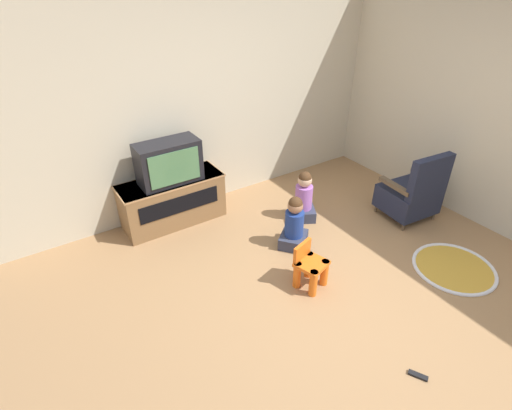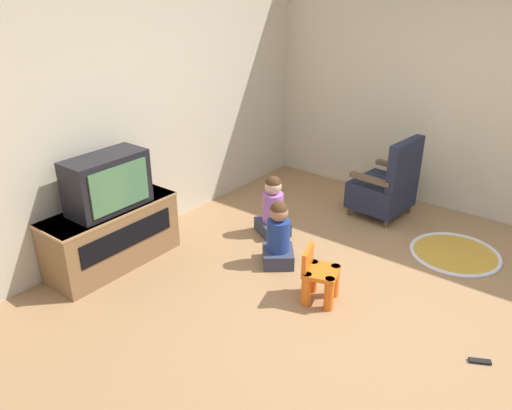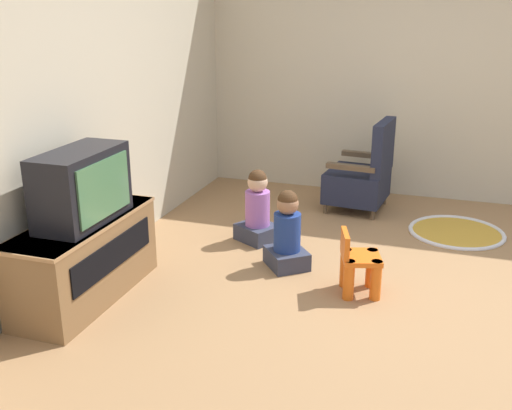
{
  "view_description": "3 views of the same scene",
  "coord_description": "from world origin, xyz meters",
  "px_view_note": "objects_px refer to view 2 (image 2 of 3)",
  "views": [
    {
      "loc": [
        -2.32,
        -1.83,
        2.81
      ],
      "look_at": [
        -0.55,
        0.87,
        0.81
      ],
      "focal_mm": 28.0,
      "sensor_mm": 36.0,
      "label": 1
    },
    {
      "loc": [
        -3.27,
        -1.31,
        2.46
      ],
      "look_at": [
        -0.34,
        0.96,
        0.75
      ],
      "focal_mm": 35.0,
      "sensor_mm": 36.0,
      "label": 2
    },
    {
      "loc": [
        -4.15,
        -0.13,
        1.99
      ],
      "look_at": [
        -0.51,
        1.07,
        0.69
      ],
      "focal_mm": 42.0,
      "sensor_mm": 36.0,
      "label": 3
    }
  ],
  "objects_px": {
    "black_armchair": "(386,187)",
    "child_watching_left": "(278,237)",
    "tv_cabinet": "(112,235)",
    "child_watching_center": "(273,209)",
    "remote_control": "(480,361)",
    "television": "(107,183)",
    "yellow_kid_chair": "(319,278)"
  },
  "relations": [
    {
      "from": "child_watching_left",
      "to": "yellow_kid_chair",
      "type": "bearing_deg",
      "value": -152.86
    },
    {
      "from": "black_armchair",
      "to": "child_watching_left",
      "type": "bearing_deg",
      "value": -6.79
    },
    {
      "from": "black_armchair",
      "to": "yellow_kid_chair",
      "type": "bearing_deg",
      "value": 13.65
    },
    {
      "from": "black_armchair",
      "to": "remote_control",
      "type": "height_order",
      "value": "black_armchair"
    },
    {
      "from": "tv_cabinet",
      "to": "child_watching_center",
      "type": "distance_m",
      "value": 1.61
    },
    {
      "from": "black_armchair",
      "to": "child_watching_center",
      "type": "relative_size",
      "value": 1.42
    },
    {
      "from": "child_watching_center",
      "to": "remote_control",
      "type": "distance_m",
      "value": 2.39
    },
    {
      "from": "black_armchair",
      "to": "remote_control",
      "type": "relative_size",
      "value": 5.96
    },
    {
      "from": "black_armchair",
      "to": "child_watching_center",
      "type": "height_order",
      "value": "black_armchair"
    },
    {
      "from": "child_watching_left",
      "to": "child_watching_center",
      "type": "xyz_separation_m",
      "value": [
        0.45,
        0.39,
        0.0
      ]
    },
    {
      "from": "black_armchair",
      "to": "child_watching_left",
      "type": "height_order",
      "value": "black_armchair"
    },
    {
      "from": "television",
      "to": "child_watching_center",
      "type": "height_order",
      "value": "television"
    },
    {
      "from": "child_watching_left",
      "to": "remote_control",
      "type": "height_order",
      "value": "child_watching_left"
    },
    {
      "from": "child_watching_center",
      "to": "remote_control",
      "type": "bearing_deg",
      "value": -167.1
    },
    {
      "from": "black_armchair",
      "to": "child_watching_left",
      "type": "distance_m",
      "value": 1.6
    },
    {
      "from": "yellow_kid_chair",
      "to": "television",
      "type": "bearing_deg",
      "value": 93.85
    },
    {
      "from": "yellow_kid_chair",
      "to": "child_watching_center",
      "type": "height_order",
      "value": "child_watching_center"
    },
    {
      "from": "yellow_kid_chair",
      "to": "remote_control",
      "type": "distance_m",
      "value": 1.3
    },
    {
      "from": "television",
      "to": "black_armchair",
      "type": "height_order",
      "value": "television"
    },
    {
      "from": "television",
      "to": "child_watching_left",
      "type": "distance_m",
      "value": 1.6
    },
    {
      "from": "tv_cabinet",
      "to": "child_watching_center",
      "type": "xyz_separation_m",
      "value": [
        1.39,
        -0.81,
        -0.02
      ]
    },
    {
      "from": "remote_control",
      "to": "child_watching_center",
      "type": "bearing_deg",
      "value": -44.58
    },
    {
      "from": "black_armchair",
      "to": "remote_control",
      "type": "xyz_separation_m",
      "value": [
        -1.78,
        -1.55,
        -0.33
      ]
    },
    {
      "from": "tv_cabinet",
      "to": "child_watching_left",
      "type": "distance_m",
      "value": 1.52
    },
    {
      "from": "tv_cabinet",
      "to": "yellow_kid_chair",
      "type": "xyz_separation_m",
      "value": [
        0.66,
        -1.8,
        -0.09
      ]
    },
    {
      "from": "television",
      "to": "child_watching_center",
      "type": "distance_m",
      "value": 1.68
    },
    {
      "from": "television",
      "to": "yellow_kid_chair",
      "type": "bearing_deg",
      "value": -69.43
    },
    {
      "from": "yellow_kid_chair",
      "to": "black_armchair",
      "type": "bearing_deg",
      "value": -8.67
    },
    {
      "from": "tv_cabinet",
      "to": "black_armchair",
      "type": "bearing_deg",
      "value": -31.74
    },
    {
      "from": "television",
      "to": "remote_control",
      "type": "height_order",
      "value": "television"
    },
    {
      "from": "television",
      "to": "black_armchair",
      "type": "relative_size",
      "value": 0.79
    },
    {
      "from": "remote_control",
      "to": "child_watching_left",
      "type": "bearing_deg",
      "value": -34.82
    }
  ]
}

